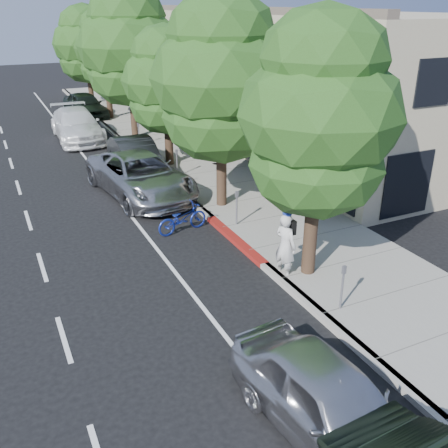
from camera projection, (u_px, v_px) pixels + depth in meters
ground at (249, 254)px, 16.23m from camera, size 120.00×120.00×0.00m
sidewalk at (212, 173)px, 23.69m from camera, size 4.60×56.00×0.15m
curb at (166, 179)px, 22.78m from camera, size 0.30×56.00×0.15m
curb_red_segment at (235, 240)px, 17.02m from camera, size 0.32×4.00×0.15m
storefront_building at (249, 67)px, 33.40m from camera, size 10.00×36.00×7.00m
street_tree_0 at (320, 119)px, 13.01m from camera, size 4.39×4.39×7.56m
street_tree_1 at (221, 80)px, 17.87m from camera, size 5.17×5.17×8.06m
street_tree_2 at (166, 82)px, 23.14m from camera, size 4.17×4.17×6.68m
street_tree_3 at (129, 47)px, 27.64m from camera, size 5.72×5.72×8.55m
street_tree_4 at (104, 50)px, 32.81m from camera, size 3.95×3.95×7.30m
street_tree_5 at (86, 45)px, 37.79m from camera, size 5.02×5.02×7.46m
cyclist at (285, 246)px, 14.50m from camera, size 0.67×0.84×2.02m
bicycle at (182, 219)px, 17.59m from camera, size 2.02×0.99×1.01m
silver_suv at (141, 176)px, 20.77m from camera, size 3.66×6.61×1.75m
dark_sedan at (136, 156)px, 23.56m from camera, size 1.81×4.97×1.63m
white_pickup at (77, 125)px, 29.25m from camera, size 2.59×6.14×1.77m
dark_suv_far at (85, 105)px, 34.96m from camera, size 2.67×5.25×1.71m
near_car_a at (329, 402)px, 9.15m from camera, size 2.33×4.77×1.57m
pedestrian at (217, 145)px, 24.36m from camera, size 1.01×0.83×1.90m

